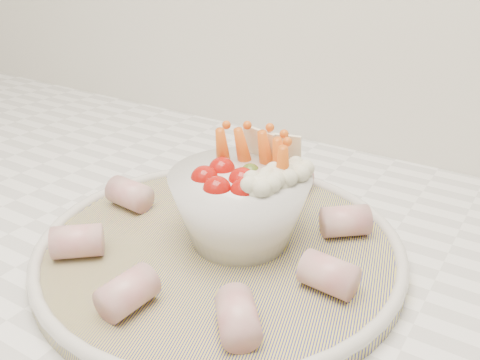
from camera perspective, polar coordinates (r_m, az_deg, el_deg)
The scene contains 3 objects.
serving_platter at distance 0.52m, azimuth -2.15°, elevation -7.23°, with size 0.43×0.43×0.02m.
veggie_bowl at distance 0.50m, azimuth 0.24°, elevation -2.42°, with size 0.13×0.13×0.11m.
cured_meat_rolls at distance 0.51m, azimuth -2.23°, elevation -5.34°, with size 0.29×0.29×0.03m.
Camera 1 is at (0.40, 1.07, 1.22)m, focal length 40.00 mm.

